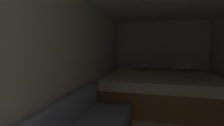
# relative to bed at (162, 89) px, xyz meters

# --- Properties ---
(wall_back) EXTENTS (2.73, 0.05, 2.09)m
(wall_back) POSITION_rel_bed_xyz_m (0.00, 1.09, 0.69)
(wall_back) COLOR beige
(wall_back) RESTS_ON ground
(wall_left) EXTENTS (0.05, 5.22, 2.09)m
(wall_left) POSITION_rel_bed_xyz_m (-1.34, -1.55, 0.69)
(wall_left) COLOR beige
(wall_left) RESTS_ON ground
(bed) EXTENTS (2.51, 2.06, 0.89)m
(bed) POSITION_rel_bed_xyz_m (0.00, 0.00, 0.00)
(bed) COLOR olive
(bed) RESTS_ON ground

